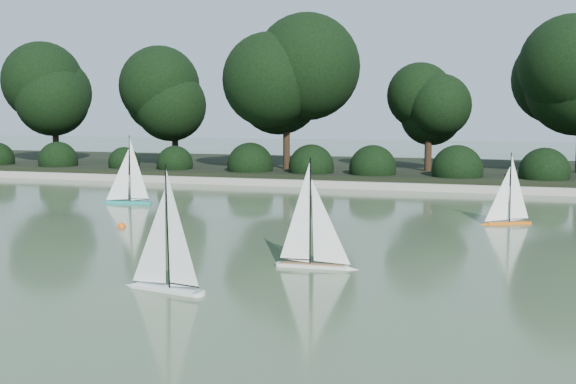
{
  "coord_description": "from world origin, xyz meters",
  "views": [
    {
      "loc": [
        3.3,
        -9.0,
        1.98
      ],
      "look_at": [
        -0.09,
        1.79,
        0.7
      ],
      "focal_mm": 45.0,
      "sensor_mm": 36.0,
      "label": 1
    }
  ],
  "objects_px": {
    "sailboat_orange": "(504,212)",
    "sailboat_teal": "(124,192)",
    "sailboat_white_b": "(319,250)",
    "race_buoy": "(122,227)",
    "sailboat_white_a": "(160,269)"
  },
  "relations": [
    {
      "from": "sailboat_teal",
      "to": "race_buoy",
      "type": "xyz_separation_m",
      "value": [
        1.59,
        -2.84,
        -0.24
      ]
    },
    {
      "from": "sailboat_white_b",
      "to": "sailboat_teal",
      "type": "distance_m",
      "value": 7.51
    },
    {
      "from": "sailboat_white_b",
      "to": "race_buoy",
      "type": "bearing_deg",
      "value": 152.63
    },
    {
      "from": "sailboat_white_a",
      "to": "sailboat_teal",
      "type": "relative_size",
      "value": 0.97
    },
    {
      "from": "sailboat_orange",
      "to": "sailboat_white_b",
      "type": "bearing_deg",
      "value": -116.31
    },
    {
      "from": "sailboat_white_b",
      "to": "race_buoy",
      "type": "relative_size",
      "value": 9.83
    },
    {
      "from": "sailboat_white_a",
      "to": "sailboat_white_b",
      "type": "height_order",
      "value": "sailboat_white_a"
    },
    {
      "from": "sailboat_orange",
      "to": "sailboat_teal",
      "type": "height_order",
      "value": "sailboat_teal"
    },
    {
      "from": "race_buoy",
      "to": "sailboat_white_a",
      "type": "bearing_deg",
      "value": -54.33
    },
    {
      "from": "sailboat_teal",
      "to": "sailboat_orange",
      "type": "bearing_deg",
      "value": -4.06
    },
    {
      "from": "sailboat_white_b",
      "to": "sailboat_white_a",
      "type": "bearing_deg",
      "value": -130.26
    },
    {
      "from": "sailboat_white_b",
      "to": "sailboat_teal",
      "type": "height_order",
      "value": "sailboat_teal"
    },
    {
      "from": "sailboat_white_a",
      "to": "sailboat_orange",
      "type": "height_order",
      "value": "sailboat_white_a"
    },
    {
      "from": "sailboat_white_b",
      "to": "sailboat_orange",
      "type": "bearing_deg",
      "value": 63.69
    },
    {
      "from": "sailboat_teal",
      "to": "race_buoy",
      "type": "distance_m",
      "value": 3.27
    }
  ]
}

